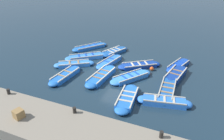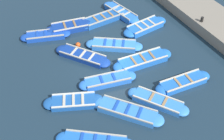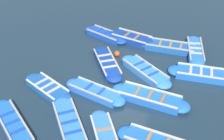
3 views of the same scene
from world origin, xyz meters
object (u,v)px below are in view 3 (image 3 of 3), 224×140
(boat_far_corner, at_px, (145,71))
(boat_inner_gap, at_px, (195,51))
(boat_alongside, at_px, (70,125))
(boat_near_quay, at_px, (201,74))
(boat_bow_out, at_px, (106,138))
(buoy_orange_near, at_px, (117,54))
(boat_end_of_row, at_px, (107,63))
(boat_outer_right, at_px, (105,35))
(boat_drifting, at_px, (13,125))
(boat_centre, at_px, (48,88))
(boat_broadside, at_px, (95,92))
(boat_outer_left, at_px, (170,47))
(boat_mid_row, at_px, (132,39))
(boat_tucked, at_px, (150,98))

(boat_far_corner, bearing_deg, boat_inner_gap, 53.06)
(boat_alongside, height_order, boat_inner_gap, boat_inner_gap)
(boat_near_quay, bearing_deg, boat_alongside, -130.44)
(boat_bow_out, height_order, buoy_orange_near, boat_bow_out)
(boat_end_of_row, distance_m, boat_outer_right, 3.36)
(boat_outer_right, distance_m, boat_drifting, 9.07)
(boat_centre, bearing_deg, boat_broadside, 11.88)
(boat_far_corner, bearing_deg, boat_near_quay, 13.67)
(boat_outer_left, relative_size, boat_bow_out, 1.17)
(boat_broadside, bearing_deg, boat_near_quay, 34.85)
(boat_outer_right, height_order, buoy_orange_near, boat_outer_right)
(boat_centre, relative_size, boat_near_quay, 0.93)
(boat_inner_gap, relative_size, boat_near_quay, 1.01)
(boat_drifting, bearing_deg, buoy_orange_near, 71.60)
(boat_mid_row, bearing_deg, boat_broadside, -91.68)
(boat_tucked, xyz_separation_m, buoy_orange_near, (-2.82, 3.33, -0.02))
(boat_end_of_row, bearing_deg, boat_outer_right, 112.39)
(boat_broadside, height_order, boat_end_of_row, boat_broadside)
(boat_far_corner, height_order, boat_outer_right, same)
(boat_bow_out, bearing_deg, boat_alongside, 172.94)
(boat_far_corner, distance_m, boat_drifting, 7.34)
(boat_far_corner, height_order, boat_near_quay, boat_near_quay)
(boat_inner_gap, bearing_deg, boat_end_of_row, -146.47)
(boat_bow_out, xyz_separation_m, boat_end_of_row, (-1.94, 5.32, 0.00))
(boat_far_corner, bearing_deg, boat_tucked, -69.86)
(boat_outer_left, height_order, boat_drifting, boat_outer_left)
(boat_bow_out, xyz_separation_m, boat_inner_gap, (2.56, 8.30, 0.03))
(boat_broadside, distance_m, boat_drifting, 4.13)
(boat_outer_left, xyz_separation_m, boat_alongside, (-2.84, -8.01, -0.03))
(boat_broadside, relative_size, boat_drifting, 0.98)
(boat_alongside, xyz_separation_m, boat_mid_row, (0.34, 8.24, 0.04))
(boat_bow_out, distance_m, boat_end_of_row, 5.66)
(boat_broadside, bearing_deg, boat_centre, -168.12)
(boat_outer_left, relative_size, boat_mid_row, 1.10)
(boat_outer_right, bearing_deg, boat_broadside, -74.23)
(boat_tucked, bearing_deg, boat_far_corner, 110.14)
(boat_inner_gap, relative_size, buoy_orange_near, 10.59)
(boat_outer_right, xyz_separation_m, buoy_orange_near, (1.48, -1.97, 0.01))
(boat_far_corner, height_order, boat_inner_gap, boat_inner_gap)
(boat_far_corner, height_order, boat_tucked, boat_tucked)
(boat_broadside, height_order, boat_drifting, boat_broadside)
(boat_inner_gap, xyz_separation_m, boat_near_quay, (0.58, -2.32, -0.00))
(boat_near_quay, bearing_deg, boat_tucked, -125.89)
(boat_inner_gap, height_order, boat_outer_right, boat_inner_gap)
(boat_outer_right, bearing_deg, boat_drifting, -95.51)
(boat_centre, xyz_separation_m, boat_inner_gap, (6.51, 6.12, 0.04))
(boat_far_corner, xyz_separation_m, boat_alongside, (-2.06, -5.06, -0.00))
(boat_bow_out, bearing_deg, boat_broadside, 120.82)
(boat_broadside, bearing_deg, boat_tucked, 9.58)
(boat_alongside, bearing_deg, boat_near_quay, 49.56)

